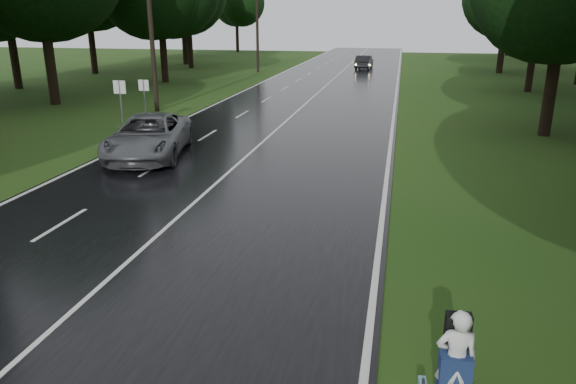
% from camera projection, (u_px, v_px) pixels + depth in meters
% --- Properties ---
extents(ground, '(160.00, 160.00, 0.00)m').
position_uv_depth(ground, '(125.00, 266.00, 12.60)').
color(ground, '#254313').
rests_on(ground, ground).
extents(road, '(12.00, 140.00, 0.04)m').
position_uv_depth(road, '(292.00, 116.00, 31.19)').
color(road, black).
rests_on(road, ground).
extents(lane_center, '(0.12, 140.00, 0.01)m').
position_uv_depth(lane_center, '(292.00, 116.00, 31.18)').
color(lane_center, silver).
rests_on(lane_center, road).
extents(grey_car, '(4.01, 6.50, 1.68)m').
position_uv_depth(grey_car, '(149.00, 136.00, 22.06)').
color(grey_car, '#57595D').
rests_on(grey_car, road).
extents(far_car, '(1.79, 4.45, 1.44)m').
position_uv_depth(far_car, '(364.00, 62.00, 58.63)').
color(far_car, black).
rests_on(far_car, road).
extents(hitchhiker, '(0.62, 0.57, 1.65)m').
position_uv_depth(hitchhiker, '(455.00, 363.00, 7.85)').
color(hitchhiker, silver).
rests_on(hitchhiker, ground).
extents(utility_pole_mid, '(1.80, 0.28, 10.49)m').
position_uv_depth(utility_pole_mid, '(157.00, 111.00, 33.04)').
color(utility_pole_mid, black).
rests_on(utility_pole_mid, ground).
extents(utility_pole_far, '(1.80, 0.28, 9.41)m').
position_uv_depth(utility_pole_far, '(258.00, 72.00, 55.68)').
color(utility_pole_far, black).
rests_on(utility_pole_far, ground).
extents(road_sign_a, '(0.63, 0.10, 2.63)m').
position_uv_depth(road_sign_a, '(124.00, 134.00, 26.59)').
color(road_sign_a, white).
rests_on(road_sign_a, ground).
extents(road_sign_b, '(0.57, 0.10, 2.39)m').
position_uv_depth(road_sign_b, '(147.00, 125.00, 28.95)').
color(road_sign_b, white).
rests_on(road_sign_b, ground).
extents(tree_left_d, '(10.04, 10.04, 15.69)m').
position_uv_depth(tree_left_d, '(56.00, 104.00, 35.59)').
color(tree_left_d, black).
rests_on(tree_left_d, ground).
extents(tree_left_e, '(8.97, 8.97, 14.01)m').
position_uv_depth(tree_left_e, '(166.00, 82.00, 47.48)').
color(tree_left_e, black).
rests_on(tree_left_e, ground).
extents(tree_left_f, '(8.80, 8.80, 13.75)m').
position_uv_depth(tree_left_f, '(191.00, 68.00, 60.13)').
color(tree_left_f, black).
rests_on(tree_left_f, ground).
extents(tree_right_d, '(8.32, 8.32, 13.00)m').
position_uv_depth(tree_right_d, '(544.00, 135.00, 26.37)').
color(tree_right_d, black).
rests_on(tree_right_d, ground).
extents(tree_right_e, '(7.30, 7.30, 11.40)m').
position_uv_depth(tree_right_e, '(528.00, 92.00, 41.42)').
color(tree_right_e, black).
rests_on(tree_right_e, ground).
extents(tree_right_f, '(8.35, 8.35, 13.04)m').
position_uv_depth(tree_right_f, '(499.00, 73.00, 54.95)').
color(tree_right_f, black).
rests_on(tree_right_f, ground).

